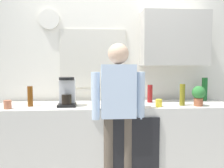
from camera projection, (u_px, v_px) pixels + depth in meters
name	position (u px, v px, depth m)	size (l,w,h in m)	color
kitchen_counter	(116.00, 142.00, 2.90)	(2.77, 0.64, 0.91)	beige
dishwasher_panel	(133.00, 155.00, 2.58)	(0.56, 0.02, 0.82)	black
back_wall_assembly	(120.00, 66.00, 3.23)	(4.37, 0.42, 2.60)	silver
coffee_maker	(67.00, 93.00, 2.74)	(0.20, 0.20, 0.33)	black
bottle_red_vinegar	(150.00, 94.00, 3.01)	(0.06, 0.06, 0.22)	maroon
bottle_olive_oil	(182.00, 95.00, 2.77)	(0.06, 0.06, 0.25)	olive
bottle_amber_beer	(30.00, 96.00, 2.72)	(0.06, 0.06, 0.23)	brown
bottle_green_wine	(204.00, 89.00, 3.17)	(0.07, 0.07, 0.30)	#195923
cup_yellow_cup	(159.00, 103.00, 2.70)	(0.07, 0.07, 0.09)	yellow
cup_white_mug	(130.00, 98.00, 3.09)	(0.08, 0.08, 0.10)	white
cup_terracotta_mug	(8.00, 105.00, 2.57)	(0.08, 0.08, 0.09)	#B26647
mixing_bowl	(118.00, 104.00, 2.64)	(0.22, 0.22, 0.08)	#4C72A5
potted_plant	(199.00, 94.00, 2.74)	(0.15, 0.15, 0.23)	#9E5638
dish_soap	(94.00, 98.00, 2.84)	(0.06, 0.06, 0.18)	yellow
person_at_sink	(118.00, 105.00, 2.56)	(0.57, 0.22, 1.60)	brown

